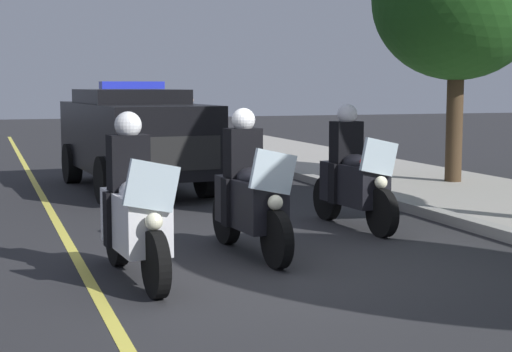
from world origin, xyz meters
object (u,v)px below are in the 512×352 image
Objects in this scene: police_motorcycle_trailing at (353,178)px; cyclist_background at (190,127)px; police_suv at (134,134)px; police_motorcycle_lead_left at (134,212)px; police_motorcycle_lead_right at (249,196)px; tree_far_back at (458,0)px.

cyclist_background is at bearing 177.68° from police_motorcycle_trailing.
police_motorcycle_trailing is at bearing 22.87° from police_suv.
police_motorcycle_lead_right is at bearing 117.12° from police_motorcycle_lead_left.
police_motorcycle_trailing is 5.49m from police_suv.
cyclist_background is (-12.12, 2.37, 0.14)m from police_motorcycle_lead_right.
police_suv is at bearing -157.13° from police_motorcycle_trailing.
cyclist_background is (-5.85, 2.57, -0.22)m from police_suv.
police_motorcycle_lead_right is 0.43× the size of police_suv.
police_motorcycle_lead_right is at bearing -57.59° from police_motorcycle_trailing.
police_motorcycle_lead_right is 12.35m from cyclist_background.
police_motorcycle_lead_right is at bearing -50.86° from tree_far_back.
tree_far_back is at bearing 132.08° from police_motorcycle_trailing.
police_motorcycle_lead_right is 6.29m from police_suv.
tree_far_back is (-5.50, 7.31, 2.91)m from police_motorcycle_lead_left.
tree_far_back is (1.54, 6.01, 2.54)m from police_suv.
police_motorcycle_lead_right and police_motorcycle_trailing have the same top height.
police_motorcycle_trailing is 0.43× the size of police_suv.
police_motorcycle_lead_right is 1.22× the size of cyclist_background.
police_motorcycle_lead_left and police_motorcycle_lead_right have the same top height.
police_suv is at bearing -23.73° from cyclist_background.
police_motorcycle_trailing is 10.91m from cyclist_background.
police_suv is (-7.04, 1.29, 0.37)m from police_motorcycle_lead_left.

